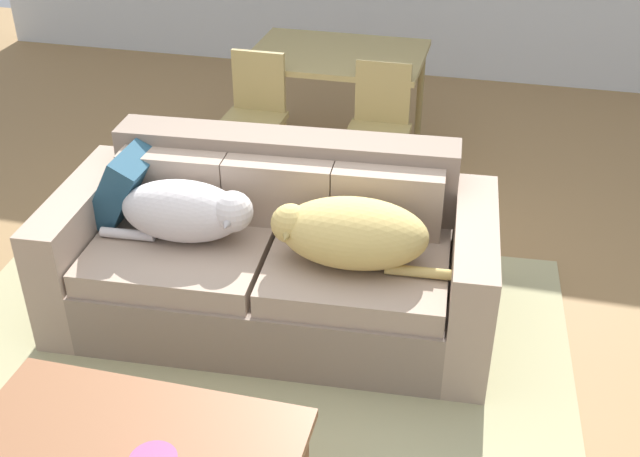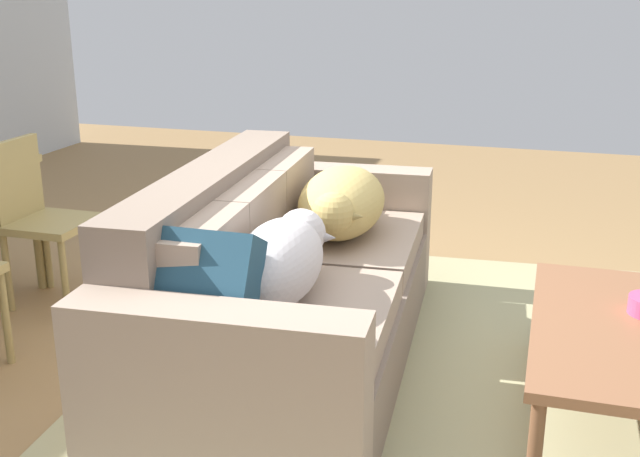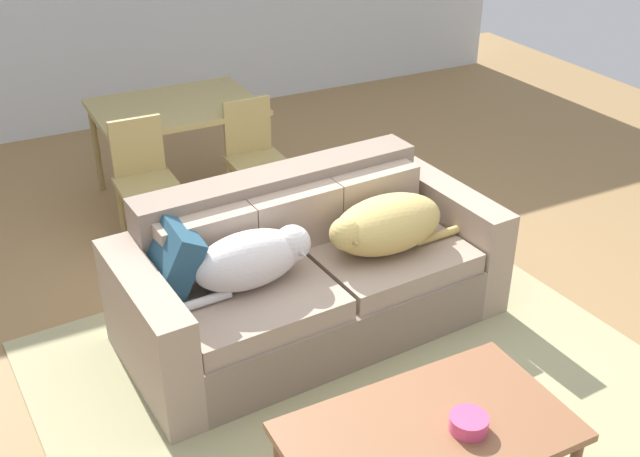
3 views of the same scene
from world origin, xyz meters
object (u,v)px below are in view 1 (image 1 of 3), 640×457
(couch, at_px, (275,256))
(dog_on_left_cushion, at_px, (188,211))
(throw_pillow_by_left_arm, at_px, (126,184))
(dog_on_right_cushion, at_px, (350,233))
(dining_table, at_px, (337,63))
(dining_chair_near_left, at_px, (255,112))
(coffee_table, at_px, (128,456))
(dining_chair_near_right, at_px, (379,124))

(couch, bearing_deg, dog_on_left_cushion, -163.26)
(couch, xyz_separation_m, throw_pillow_by_left_arm, (-0.79, 0.01, 0.31))
(dog_on_right_cushion, xyz_separation_m, throw_pillow_by_left_arm, (-1.21, 0.17, 0.01))
(dog_on_left_cushion, height_order, dining_table, dog_on_left_cushion)
(dining_chair_near_left, bearing_deg, throw_pillow_by_left_arm, -98.90)
(dining_table, bearing_deg, coffee_table, -90.05)
(coffee_table, bearing_deg, couch, 85.01)
(couch, height_order, dining_chair_near_right, couch)
(dog_on_left_cushion, relative_size, dining_chair_near_left, 0.88)
(dog_on_right_cushion, bearing_deg, dog_on_left_cushion, 175.23)
(dining_table, bearing_deg, dog_on_left_cushion, -97.13)
(dining_chair_near_right, bearing_deg, dining_table, 126.45)
(throw_pillow_by_left_arm, distance_m, coffee_table, 1.62)
(dog_on_right_cushion, height_order, throw_pillow_by_left_arm, throw_pillow_by_left_arm)
(coffee_table, bearing_deg, dog_on_right_cushion, 66.84)
(dog_on_right_cushion, relative_size, coffee_table, 0.70)
(throw_pillow_by_left_arm, xyz_separation_m, dining_chair_near_right, (1.07, 1.43, -0.16))
(dining_table, bearing_deg, throw_pillow_by_left_arm, -108.90)
(dog_on_left_cushion, bearing_deg, throw_pillow_by_left_arm, 155.14)
(dining_table, height_order, dining_chair_near_left, dining_chair_near_left)
(couch, distance_m, dining_chair_near_right, 1.47)
(dining_table, height_order, dining_chair_near_right, dining_chair_near_right)
(dog_on_left_cushion, bearing_deg, coffee_table, -82.31)
(dog_on_right_cushion, height_order, coffee_table, dog_on_right_cushion)
(couch, height_order, throw_pillow_by_left_arm, couch)
(couch, relative_size, dining_table, 1.86)
(dining_chair_near_right, bearing_deg, dining_chair_near_left, -177.84)
(dog_on_right_cushion, relative_size, dining_table, 0.72)
(coffee_table, relative_size, dining_table, 1.03)
(couch, bearing_deg, dog_on_right_cushion, -24.55)
(couch, distance_m, coffee_table, 1.44)
(couch, height_order, dog_on_right_cushion, couch)
(dog_on_left_cushion, xyz_separation_m, dining_chair_near_left, (-0.17, 1.55, -0.13))
(dog_on_left_cushion, relative_size, dog_on_right_cushion, 0.89)
(dog_on_right_cushion, xyz_separation_m, dining_table, (-0.54, 2.13, 0.05))
(coffee_table, distance_m, dining_chair_near_right, 2.90)
(coffee_table, height_order, dining_chair_near_right, dining_chair_near_right)
(dining_table, xyz_separation_m, dining_chair_near_left, (-0.43, -0.57, -0.18))
(dog_on_right_cushion, relative_size, dining_chair_near_right, 0.99)
(couch, xyz_separation_m, dog_on_right_cushion, (0.42, -0.16, 0.30))
(dining_chair_near_left, bearing_deg, dog_on_right_cushion, -57.09)
(coffee_table, height_order, dining_chair_near_left, dining_chair_near_left)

